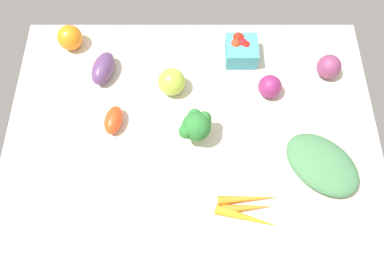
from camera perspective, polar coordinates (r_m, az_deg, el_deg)
name	(u,v)px	position (r cm, az deg, el deg)	size (l,w,h in cm)	color
tablecloth	(192,133)	(112.95, 0.00, -0.67)	(104.00, 76.00, 2.00)	beige
eggplant	(104,68)	(121.93, -12.49, 8.35)	(11.16, 6.08, 6.08)	#563663
red_onion_near_basket	(270,87)	(117.26, 11.06, 5.78)	(6.77, 6.77, 6.77)	#7C2157
heirloom_tomato_orange	(70,37)	(130.32, -16.94, 12.27)	(7.63, 7.63, 7.63)	orange
carrot_bunch	(247,209)	(103.98, 7.87, -11.38)	(16.69, 10.12, 2.72)	orange
berry_basket	(242,50)	(123.33, 7.07, 10.98)	(9.44, 9.44, 7.39)	teal
heirloom_tomato_green	(172,82)	(115.47, -2.89, 6.60)	(7.96, 7.96, 7.96)	#9AB638
roma_tomato	(114,120)	(113.02, -11.11, 1.17)	(8.57, 4.92, 4.92)	#DC4219
leafy_greens_clump	(322,165)	(110.24, 18.05, -5.04)	(20.89, 14.38, 5.96)	#407448
red_onion_center	(329,67)	(125.30, 18.98, 8.20)	(7.11, 7.11, 7.11)	#783358
broccoli_head	(196,126)	(105.13, 0.57, 0.33)	(8.67, 8.92, 10.94)	#A4CE80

